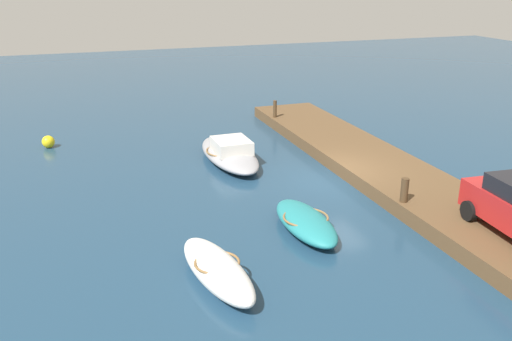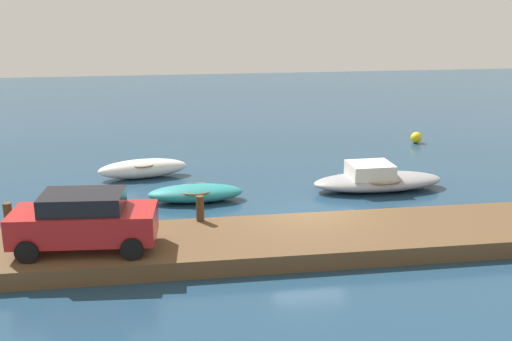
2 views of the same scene
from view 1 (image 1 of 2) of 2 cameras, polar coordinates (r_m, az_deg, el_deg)
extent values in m
plane|color=navy|center=(21.96, 8.07, -1.14)|extent=(84.00, 84.00, 0.00)
cube|color=brown|center=(22.90, 12.97, 0.16)|extent=(21.91, 3.42, 0.54)
ellipsoid|color=teal|center=(17.60, 5.20, -5.41)|extent=(3.62, 1.42, 0.64)
torus|color=olive|center=(17.52, 5.22, -4.89)|extent=(1.48, 1.48, 0.07)
ellipsoid|color=white|center=(14.77, -4.07, -10.31)|extent=(3.94, 1.75, 0.80)
torus|color=olive|center=(14.66, -4.09, -9.56)|extent=(1.41, 1.41, 0.07)
ellipsoid|color=#939399|center=(23.93, -2.82, 1.70)|extent=(5.39, 2.06, 0.68)
torus|color=olive|center=(23.87, -2.82, 2.13)|extent=(2.07, 2.07, 0.07)
cube|color=silver|center=(23.44, -2.57, 2.59)|extent=(1.74, 1.50, 0.58)
cylinder|color=#47331E|center=(18.99, 15.24, -1.99)|extent=(0.26, 0.26, 0.84)
cylinder|color=#47331E|center=(29.24, 1.99, 6.44)|extent=(0.19, 0.19, 0.91)
cylinder|color=black|center=(18.27, 21.36, -3.93)|extent=(0.66, 0.27, 0.64)
sphere|color=yellow|center=(27.67, -20.87, 2.83)|extent=(0.59, 0.59, 0.59)
camera|label=2|loc=(31.94, 47.62, 13.33)|focal=42.88mm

